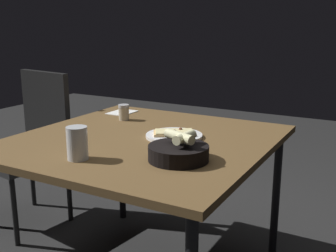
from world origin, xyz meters
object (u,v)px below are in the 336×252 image
bread_basket (179,152)px  pepper_shaker (124,113)px  chair_near (33,140)px  dining_table (144,149)px  beer_glass (77,145)px  pizza_plate (174,135)px

bread_basket → pepper_shaker: size_ratio=2.75×
bread_basket → chair_near: 1.32m
bread_basket → pepper_shaker: bread_basket is taller
dining_table → pepper_shaker: size_ratio=13.45×
beer_glass → pizza_plate: bearing=159.1°
bread_basket → chair_near: chair_near is taller
dining_table → beer_glass: bearing=-8.7°
pepper_shaker → chair_near: 0.71m
dining_table → chair_near: bearing=-103.4°
beer_glass → pepper_shaker: 0.66m
chair_near → dining_table: bearing=76.6°
bread_basket → beer_glass: (0.17, -0.34, 0.02)m
beer_glass → chair_near: 1.10m
bread_basket → chair_near: (-0.43, -1.23, -0.23)m
pizza_plate → pepper_shaker: 0.43m
beer_glass → pepper_shaker: (-0.62, -0.22, -0.02)m
chair_near → pepper_shaker: bearing=91.6°
dining_table → pizza_plate: bearing=123.6°
pepper_shaker → beer_glass: bearing=19.7°
dining_table → pepper_shaker: (-0.25, -0.28, 0.09)m
beer_glass → pepper_shaker: bearing=-160.3°
dining_table → pizza_plate: (-0.08, 0.11, 0.06)m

